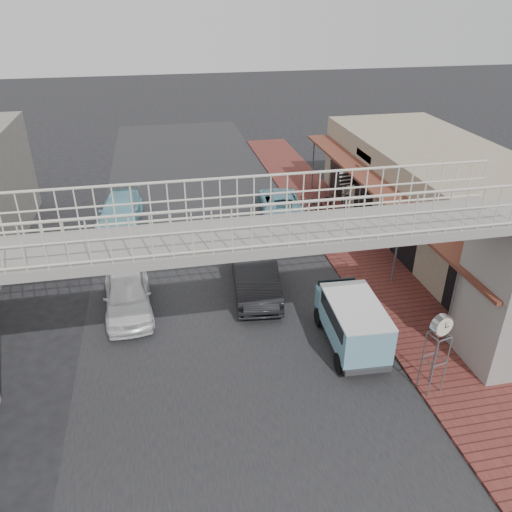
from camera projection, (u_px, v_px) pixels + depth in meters
name	position (u px, v px, depth m)	size (l,w,h in m)	color
ground	(226.00, 317.00, 18.10)	(120.00, 120.00, 0.00)	black
road_strip	(226.00, 317.00, 18.10)	(10.00, 60.00, 0.01)	black
sidewalk	(363.00, 260.00, 21.80)	(3.00, 40.00, 0.10)	brown
shophouse_row	(452.00, 202.00, 22.52)	(7.20, 18.00, 4.00)	gray
footbridge	(245.00, 304.00, 13.14)	(16.40, 2.40, 6.34)	gray
white_hatchback	(128.00, 294.00, 18.14)	(1.66, 4.12, 1.40)	white
dark_sedan	(255.00, 273.00, 19.34)	(1.64, 4.70, 1.55)	black
angkot_curb	(280.00, 202.00, 26.20)	(2.08, 4.52, 1.26)	#659DAF
angkot_far	(120.00, 211.00, 24.96)	(1.93, 4.75, 1.38)	#73B8C8
angkot_van	(353.00, 318.00, 16.11)	(1.81, 3.65, 1.75)	black
motorcycle_near	(337.00, 198.00, 26.80)	(0.66, 1.89, 0.99)	black
motorcycle_far	(306.00, 205.00, 25.99)	(0.45, 1.61, 0.97)	black
street_clock	(441.00, 329.00, 13.69)	(0.67, 0.60, 2.61)	#59595B
arrow_sign	(360.00, 176.00, 24.33)	(1.74, 1.12, 2.92)	#59595B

